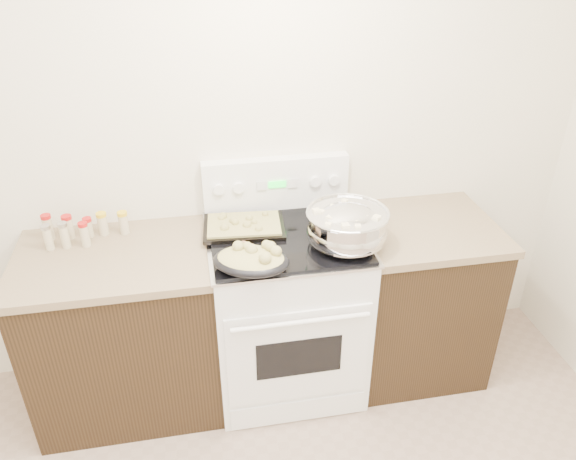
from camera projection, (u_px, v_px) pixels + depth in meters
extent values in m
cube|color=silver|center=(204.00, 135.00, 2.79)|extent=(4.00, 0.05, 2.70)
cube|color=black|center=(127.00, 333.00, 2.88)|extent=(0.90, 0.64, 0.88)
cube|color=brown|center=(113.00, 258.00, 2.64)|extent=(0.93, 0.67, 0.04)
cube|color=black|center=(415.00, 299.00, 3.12)|extent=(0.70, 0.64, 0.88)
cube|color=brown|center=(425.00, 228.00, 2.89)|extent=(0.73, 0.67, 0.04)
cube|color=white|center=(286.00, 313.00, 2.99)|extent=(0.76, 0.66, 0.92)
cube|color=white|center=(299.00, 357.00, 2.71)|extent=(0.70, 0.01, 0.55)
cube|color=black|center=(299.00, 358.00, 2.70)|extent=(0.42, 0.01, 0.22)
cylinder|color=white|center=(301.00, 322.00, 2.55)|extent=(0.65, 0.02, 0.02)
cube|color=white|center=(298.00, 411.00, 2.90)|extent=(0.70, 0.01, 0.14)
cube|color=silver|center=(286.00, 238.00, 2.75)|extent=(0.78, 0.68, 0.01)
cube|color=black|center=(286.00, 236.00, 2.75)|extent=(0.74, 0.64, 0.01)
cube|color=white|center=(276.00, 183.00, 2.92)|extent=(0.76, 0.07, 0.28)
cylinder|color=white|center=(219.00, 190.00, 2.83)|extent=(0.06, 0.02, 0.06)
cylinder|color=white|center=(239.00, 188.00, 2.85)|extent=(0.06, 0.02, 0.06)
cylinder|color=white|center=(315.00, 182.00, 2.91)|extent=(0.06, 0.02, 0.06)
cylinder|color=white|center=(334.00, 180.00, 2.92)|extent=(0.06, 0.02, 0.06)
cube|color=#19E533|center=(277.00, 184.00, 2.88)|extent=(0.09, 0.00, 0.04)
cube|color=silver|center=(262.00, 186.00, 2.87)|extent=(0.05, 0.00, 0.05)
cube|color=silver|center=(293.00, 183.00, 2.89)|extent=(0.05, 0.00, 0.05)
ellipsoid|color=silver|center=(347.00, 230.00, 2.63)|extent=(0.42, 0.42, 0.23)
cylinder|color=silver|center=(346.00, 243.00, 2.67)|extent=(0.21, 0.21, 0.01)
torus|color=silver|center=(348.00, 213.00, 2.59)|extent=(0.39, 0.39, 0.02)
cylinder|color=silver|center=(347.00, 225.00, 2.62)|extent=(0.37, 0.37, 0.13)
cylinder|color=brown|center=(348.00, 215.00, 2.59)|extent=(0.34, 0.34, 0.00)
cube|color=#F7E9B6|center=(345.00, 227.00, 2.48)|extent=(0.03, 0.03, 0.03)
cube|color=#F7E9B6|center=(353.00, 220.00, 2.55)|extent=(0.04, 0.04, 0.03)
cube|color=#F7E9B6|center=(341.00, 219.00, 2.55)|extent=(0.04, 0.04, 0.03)
cube|color=#F7E9B6|center=(344.00, 202.00, 2.69)|extent=(0.04, 0.04, 0.02)
cube|color=#F7E9B6|center=(360.00, 215.00, 2.58)|extent=(0.04, 0.04, 0.03)
cube|color=#F7E9B6|center=(377.00, 219.00, 2.55)|extent=(0.04, 0.04, 0.03)
cube|color=#F7E9B6|center=(330.00, 219.00, 2.55)|extent=(0.04, 0.04, 0.03)
cube|color=#F7E9B6|center=(333.00, 208.00, 2.64)|extent=(0.04, 0.04, 0.03)
cube|color=#F7E9B6|center=(358.00, 227.00, 2.48)|extent=(0.03, 0.03, 0.02)
cube|color=#F7E9B6|center=(357.00, 221.00, 2.53)|extent=(0.03, 0.03, 0.03)
cube|color=#F7E9B6|center=(328.00, 226.00, 2.50)|extent=(0.03, 0.03, 0.02)
cube|color=#F7E9B6|center=(322.00, 212.00, 2.60)|extent=(0.03, 0.03, 0.02)
cube|color=#F7E9B6|center=(352.00, 206.00, 2.66)|extent=(0.04, 0.04, 0.03)
cube|color=#F7E9B6|center=(316.00, 212.00, 2.61)|extent=(0.04, 0.04, 0.03)
cube|color=#F7E9B6|center=(363.00, 218.00, 2.56)|extent=(0.04, 0.04, 0.03)
cube|color=#F7E9B6|center=(356.00, 221.00, 2.53)|extent=(0.04, 0.04, 0.03)
ellipsoid|color=black|center=(251.00, 261.00, 2.47)|extent=(0.40, 0.34, 0.08)
ellipsoid|color=tan|center=(251.00, 259.00, 2.46)|extent=(0.36, 0.31, 0.06)
sphere|color=tan|center=(238.00, 246.00, 2.48)|extent=(0.05, 0.05, 0.05)
sphere|color=tan|center=(276.00, 251.00, 2.46)|extent=(0.05, 0.05, 0.05)
sphere|color=tan|center=(266.00, 258.00, 2.41)|extent=(0.04, 0.04, 0.04)
sphere|color=tan|center=(265.00, 259.00, 2.40)|extent=(0.06, 0.06, 0.06)
sphere|color=tan|center=(271.00, 247.00, 2.48)|extent=(0.05, 0.05, 0.05)
sphere|color=tan|center=(252.00, 250.00, 2.47)|extent=(0.05, 0.05, 0.05)
sphere|color=tan|center=(267.00, 245.00, 2.50)|extent=(0.05, 0.05, 0.05)
sphere|color=tan|center=(247.00, 247.00, 2.49)|extent=(0.04, 0.04, 0.04)
cube|color=black|center=(244.00, 227.00, 2.79)|extent=(0.42, 0.31, 0.02)
cube|color=tan|center=(244.00, 225.00, 2.78)|extent=(0.38, 0.27, 0.02)
sphere|color=tan|center=(233.00, 221.00, 2.80)|extent=(0.04, 0.04, 0.04)
sphere|color=tan|center=(265.00, 214.00, 2.85)|extent=(0.03, 0.03, 0.03)
sphere|color=tan|center=(235.00, 222.00, 2.78)|extent=(0.04, 0.04, 0.04)
sphere|color=tan|center=(221.00, 218.00, 2.82)|extent=(0.04, 0.04, 0.04)
sphere|color=tan|center=(254.00, 222.00, 2.78)|extent=(0.03, 0.03, 0.03)
sphere|color=tan|center=(247.00, 225.00, 2.76)|extent=(0.04, 0.04, 0.04)
sphere|color=tan|center=(259.00, 229.00, 2.73)|extent=(0.04, 0.04, 0.04)
sphere|color=tan|center=(225.00, 228.00, 2.73)|extent=(0.04, 0.04, 0.04)
sphere|color=tan|center=(249.00, 218.00, 2.82)|extent=(0.04, 0.04, 0.04)
sphere|color=tan|center=(223.00, 216.00, 2.83)|extent=(0.04, 0.04, 0.04)
cylinder|color=tan|center=(261.00, 248.00, 2.62)|extent=(0.20, 0.19, 0.01)
sphere|color=tan|center=(246.00, 258.00, 2.54)|extent=(0.04, 0.04, 0.04)
sphere|color=#79ACB5|center=(360.00, 238.00, 2.66)|extent=(0.09, 0.09, 0.09)
cylinder|color=#79ACB5|center=(362.00, 222.00, 2.74)|extent=(0.11, 0.27, 0.07)
cylinder|color=#BFB28C|center=(48.00, 229.00, 2.73)|extent=(0.05, 0.05, 0.11)
cylinder|color=#B21414|center=(46.00, 217.00, 2.70)|extent=(0.05, 0.05, 0.02)
cylinder|color=#BFB28C|center=(69.00, 229.00, 2.74)|extent=(0.05, 0.05, 0.11)
cylinder|color=#B21414|center=(66.00, 217.00, 2.71)|extent=(0.05, 0.05, 0.02)
cylinder|color=#BFB28C|center=(89.00, 229.00, 2.76)|extent=(0.04, 0.04, 0.09)
cylinder|color=#B21414|center=(87.00, 220.00, 2.73)|extent=(0.04, 0.04, 0.02)
cylinder|color=#BFB28C|center=(103.00, 225.00, 2.77)|extent=(0.05, 0.05, 0.10)
cylinder|color=gold|center=(101.00, 215.00, 2.74)|extent=(0.05, 0.05, 0.02)
cylinder|color=#BFB28C|center=(124.00, 224.00, 2.78)|extent=(0.05, 0.05, 0.10)
cylinder|color=gold|center=(122.00, 214.00, 2.75)|extent=(0.05, 0.05, 0.02)
cylinder|color=#BFB28C|center=(48.00, 239.00, 2.65)|extent=(0.04, 0.04, 0.11)
cylinder|color=#B2B2B7|center=(45.00, 227.00, 2.62)|extent=(0.04, 0.04, 0.02)
cylinder|color=#BFB28C|center=(65.00, 237.00, 2.66)|extent=(0.04, 0.04, 0.11)
cylinder|color=#B2B2B7|center=(62.00, 225.00, 2.63)|extent=(0.04, 0.04, 0.02)
cylinder|color=#BFB28C|center=(85.00, 236.00, 2.68)|extent=(0.04, 0.04, 0.11)
cylinder|color=#B21414|center=(82.00, 224.00, 2.64)|extent=(0.04, 0.04, 0.02)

